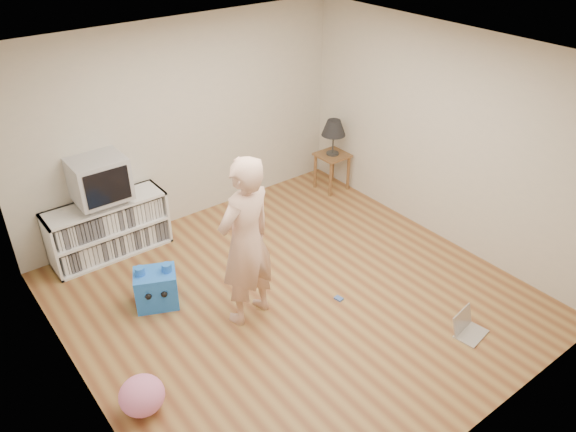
% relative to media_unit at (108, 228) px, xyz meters
% --- Properties ---
extents(ground, '(4.50, 4.50, 0.00)m').
position_rel_media_unit_xyz_m(ground, '(1.23, -2.04, -0.35)').
color(ground, brown).
rests_on(ground, ground).
extents(walls, '(4.52, 4.52, 2.60)m').
position_rel_media_unit_xyz_m(walls, '(1.23, -2.04, 0.95)').
color(walls, beige).
rests_on(walls, ground).
extents(ceiling, '(4.50, 4.50, 0.01)m').
position_rel_media_unit_xyz_m(ceiling, '(1.23, -2.04, 2.25)').
color(ceiling, white).
rests_on(ceiling, walls).
extents(media_unit, '(1.40, 0.45, 0.70)m').
position_rel_media_unit_xyz_m(media_unit, '(0.00, 0.00, 0.00)').
color(media_unit, white).
rests_on(media_unit, ground).
extents(dvd_deck, '(0.45, 0.35, 0.07)m').
position_rel_media_unit_xyz_m(dvd_deck, '(0.00, -0.02, 0.39)').
color(dvd_deck, gray).
rests_on(dvd_deck, media_unit).
extents(crt_tv, '(0.60, 0.53, 0.50)m').
position_rel_media_unit_xyz_m(crt_tv, '(0.00, -0.02, 0.67)').
color(crt_tv, '#ADADB3').
rests_on(crt_tv, dvd_deck).
extents(side_table, '(0.42, 0.42, 0.55)m').
position_rel_media_unit_xyz_m(side_table, '(3.22, -0.39, 0.07)').
color(side_table, brown).
rests_on(side_table, ground).
extents(table_lamp, '(0.34, 0.34, 0.52)m').
position_rel_media_unit_xyz_m(table_lamp, '(3.22, -0.39, 0.59)').
color(table_lamp, '#333333').
rests_on(table_lamp, side_table).
extents(person, '(0.74, 0.55, 1.82)m').
position_rel_media_unit_xyz_m(person, '(0.69, -1.97, 0.56)').
color(person, beige).
rests_on(person, ground).
extents(laptop, '(0.37, 0.32, 0.23)m').
position_rel_media_unit_xyz_m(laptop, '(2.27, -3.53, -0.29)').
color(laptop, silver).
rests_on(laptop, ground).
extents(playing_cards, '(0.08, 0.10, 0.02)m').
position_rel_media_unit_xyz_m(playing_cards, '(1.60, -2.36, -0.34)').
color(playing_cards, '#4263B0').
rests_on(playing_cards, ground).
extents(plush_blue, '(0.54, 0.49, 0.50)m').
position_rel_media_unit_xyz_m(plush_blue, '(0.01, -1.23, -0.14)').
color(plush_blue, blue).
rests_on(plush_blue, ground).
extents(plush_pink, '(0.43, 0.43, 0.33)m').
position_rel_media_unit_xyz_m(plush_pink, '(-0.72, -2.43, -0.18)').
color(plush_pink, pink).
rests_on(plush_pink, ground).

